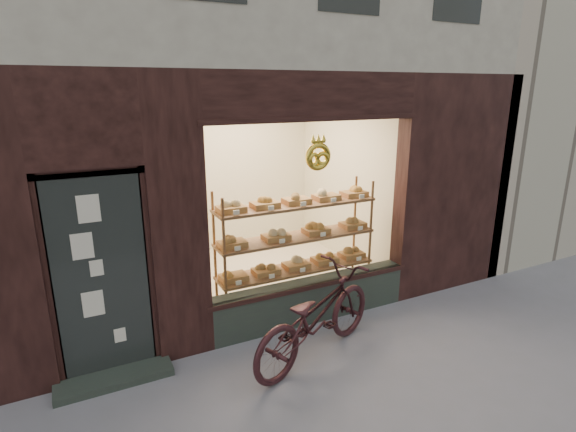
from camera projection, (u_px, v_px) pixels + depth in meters
neighbor_right at (559, 23)px, 11.49m from camera, size 12.00×7.00×9.00m
display_shelf at (296, 246)px, 6.01m from camera, size 2.20×0.45×1.70m
bicycle at (316, 316)px, 4.93m from camera, size 2.02×1.31×1.00m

